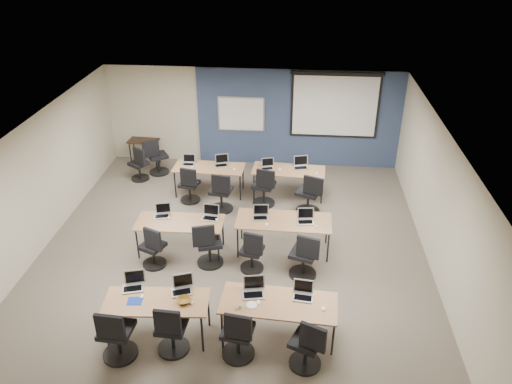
# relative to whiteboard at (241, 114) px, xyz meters

# --- Properties ---
(floor) EXTENTS (8.00, 9.00, 0.02)m
(floor) POSITION_rel_whiteboard_xyz_m (0.30, -4.43, -1.45)
(floor) COLOR #6B6354
(floor) RESTS_ON ground
(ceiling) EXTENTS (8.00, 9.00, 0.02)m
(ceiling) POSITION_rel_whiteboard_xyz_m (0.30, -4.43, 1.25)
(ceiling) COLOR white
(ceiling) RESTS_ON ground
(wall_back) EXTENTS (8.00, 0.04, 2.70)m
(wall_back) POSITION_rel_whiteboard_xyz_m (0.30, 0.07, -0.10)
(wall_back) COLOR beige
(wall_back) RESTS_ON ground
(wall_left) EXTENTS (0.04, 9.00, 2.70)m
(wall_left) POSITION_rel_whiteboard_xyz_m (-3.70, -4.43, -0.10)
(wall_left) COLOR beige
(wall_left) RESTS_ON ground
(wall_right) EXTENTS (0.04, 9.00, 2.70)m
(wall_right) POSITION_rel_whiteboard_xyz_m (4.30, -4.43, -0.10)
(wall_right) COLOR beige
(wall_right) RESTS_ON ground
(blue_accent_panel) EXTENTS (5.50, 0.04, 2.70)m
(blue_accent_panel) POSITION_rel_whiteboard_xyz_m (1.55, 0.04, -0.10)
(blue_accent_panel) COLOR #3D5977
(blue_accent_panel) RESTS_ON wall_back
(whiteboard) EXTENTS (1.28, 0.03, 0.98)m
(whiteboard) POSITION_rel_whiteboard_xyz_m (0.00, 0.00, 0.00)
(whiteboard) COLOR #AEBEC6
(whiteboard) RESTS_ON wall_back
(projector_screen) EXTENTS (2.40, 0.10, 1.82)m
(projector_screen) POSITION_rel_whiteboard_xyz_m (2.50, -0.02, 0.44)
(projector_screen) COLOR black
(projector_screen) RESTS_ON wall_back
(training_table_front_left) EXTENTS (1.69, 0.70, 0.73)m
(training_table_front_left) POSITION_rel_whiteboard_xyz_m (-0.61, -6.78, -0.77)
(training_table_front_left) COLOR brown
(training_table_front_left) RESTS_ON floor
(training_table_front_right) EXTENTS (1.88, 0.78, 0.73)m
(training_table_front_right) POSITION_rel_whiteboard_xyz_m (1.35, -6.64, -0.76)
(training_table_front_right) COLOR #99653A
(training_table_front_right) RESTS_ON floor
(training_table_mid_left) EXTENTS (1.78, 0.74, 0.73)m
(training_table_mid_left) POSITION_rel_whiteboard_xyz_m (-0.76, -4.41, -0.77)
(training_table_mid_left) COLOR olive
(training_table_mid_left) RESTS_ON floor
(training_table_mid_right) EXTENTS (1.94, 0.81, 0.73)m
(training_table_mid_right) POSITION_rel_whiteboard_xyz_m (1.34, -4.16, -0.76)
(training_table_mid_right) COLOR #965D34
(training_table_mid_right) RESTS_ON floor
(training_table_back_left) EXTENTS (1.74, 0.72, 0.73)m
(training_table_back_left) POSITION_rel_whiteboard_xyz_m (-0.60, -1.85, -0.77)
(training_table_back_left) COLOR #995D2D
(training_table_back_left) RESTS_ON floor
(training_table_back_right) EXTENTS (1.77, 0.74, 0.73)m
(training_table_back_right) POSITION_rel_whiteboard_xyz_m (1.37, -1.83, -0.77)
(training_table_back_right) COLOR #A36C3F
(training_table_back_right) RESTS_ON floor
(laptop_0) EXTENTS (0.34, 0.29, 0.26)m
(laptop_0) POSITION_rel_whiteboard_xyz_m (-1.07, -6.47, -0.66)
(laptop_0) COLOR #A8A7B4
(laptop_0) RESTS_ON training_table_front_left
(mouse_0) EXTENTS (0.08, 0.11, 0.04)m
(mouse_0) POSITION_rel_whiteboard_xyz_m (-0.87, -6.71, -0.71)
(mouse_0) COLOR white
(mouse_0) RESTS_ON training_table_front_left
(task_chair_0) EXTENTS (0.56, 0.56, 1.03)m
(task_chair_0) POSITION_rel_whiteboard_xyz_m (-1.13, -7.32, -1.02)
(task_chair_0) COLOR black
(task_chair_0) RESTS_ON floor
(laptop_1) EXTENTS (0.34, 0.29, 0.26)m
(laptop_1) POSITION_rel_whiteboard_xyz_m (-0.25, -6.48, -0.66)
(laptop_1) COLOR silver
(laptop_1) RESTS_ON training_table_front_left
(mouse_1) EXTENTS (0.08, 0.10, 0.03)m
(mouse_1) POSITION_rel_whiteboard_xyz_m (-0.04, -6.78, -0.71)
(mouse_1) COLOR white
(mouse_1) RESTS_ON training_table_front_left
(task_chair_1) EXTENTS (0.52, 0.52, 1.00)m
(task_chair_1) POSITION_rel_whiteboard_xyz_m (-0.31, -7.13, -1.04)
(task_chair_1) COLOR black
(task_chair_1) RESTS_ON floor
(laptop_2) EXTENTS (0.36, 0.31, 0.27)m
(laptop_2) POSITION_rel_whiteboard_xyz_m (0.93, -6.45, -0.65)
(laptop_2) COLOR #ACACB2
(laptop_2) RESTS_ON training_table_front_right
(mouse_2) EXTENTS (0.09, 0.12, 0.04)m
(mouse_2) POSITION_rel_whiteboard_xyz_m (1.03, -6.68, -0.71)
(mouse_2) COLOR white
(mouse_2) RESTS_ON training_table_front_right
(task_chair_2) EXTENTS (0.53, 0.53, 1.01)m
(task_chair_2) POSITION_rel_whiteboard_xyz_m (0.75, -7.15, -1.03)
(task_chair_2) COLOR black
(task_chair_2) RESTS_ON floor
(laptop_3) EXTENTS (0.33, 0.28, 0.25)m
(laptop_3) POSITION_rel_whiteboard_xyz_m (1.74, -6.45, -0.66)
(laptop_3) COLOR #ABABB5
(laptop_3) RESTS_ON training_table_front_right
(mouse_3) EXTENTS (0.07, 0.11, 0.04)m
(mouse_3) POSITION_rel_whiteboard_xyz_m (2.06, -6.74, -0.71)
(mouse_3) COLOR white
(mouse_3) RESTS_ON training_table_front_right
(task_chair_3) EXTENTS (0.54, 0.51, 0.99)m
(task_chair_3) POSITION_rel_whiteboard_xyz_m (1.83, -7.26, -1.04)
(task_chair_3) COLOR black
(task_chair_3) RESTS_ON floor
(laptop_4) EXTENTS (0.31, 0.27, 0.24)m
(laptop_4) POSITION_rel_whiteboard_xyz_m (-1.17, -4.19, -0.66)
(laptop_4) COLOR #BCBCBC
(laptop_4) RESTS_ON training_table_mid_left
(mouse_4) EXTENTS (0.06, 0.09, 0.03)m
(mouse_4) POSITION_rel_whiteboard_xyz_m (-1.02, -4.28, -0.71)
(mouse_4) COLOR white
(mouse_4) RESTS_ON training_table_mid_left
(task_chair_4) EXTENTS (0.51, 0.48, 0.96)m
(task_chair_4) POSITION_rel_whiteboard_xyz_m (-1.19, -4.96, -1.06)
(task_chair_4) COLOR black
(task_chair_4) RESTS_ON floor
(laptop_5) EXTENTS (0.33, 0.28, 0.25)m
(laptop_5) POSITION_rel_whiteboard_xyz_m (-0.17, -4.18, -0.66)
(laptop_5) COLOR silver
(laptop_5) RESTS_ON training_table_mid_left
(mouse_5) EXTENTS (0.08, 0.11, 0.04)m
(mouse_5) POSITION_rel_whiteboard_xyz_m (-0.02, -4.28, -0.71)
(mouse_5) COLOR white
(mouse_5) RESTS_ON training_table_mid_left
(task_chair_5) EXTENTS (0.55, 0.53, 1.01)m
(task_chair_5) POSITION_rel_whiteboard_xyz_m (-0.12, -4.81, -1.03)
(task_chair_5) COLOR black
(task_chair_5) RESTS_ON floor
(laptop_6) EXTENTS (0.32, 0.27, 0.24)m
(laptop_6) POSITION_rel_whiteboard_xyz_m (0.86, -4.08, -0.66)
(laptop_6) COLOR #B7B7B7
(laptop_6) RESTS_ON training_table_mid_right
(mouse_6) EXTENTS (0.07, 0.11, 0.04)m
(mouse_6) POSITION_rel_whiteboard_xyz_m (1.00, -4.36, -0.71)
(mouse_6) COLOR white
(mouse_6) RESTS_ON training_table_mid_right
(task_chair_6) EXTENTS (0.47, 0.47, 0.95)m
(task_chair_6) POSITION_rel_whiteboard_xyz_m (0.76, -4.92, -1.06)
(task_chair_6) COLOR black
(task_chair_6) RESTS_ON floor
(laptop_7) EXTENTS (0.33, 0.28, 0.25)m
(laptop_7) POSITION_rel_whiteboard_xyz_m (1.78, -4.15, -0.66)
(laptop_7) COLOR silver
(laptop_7) RESTS_ON training_table_mid_right
(mouse_7) EXTENTS (0.06, 0.09, 0.03)m
(mouse_7) POSITION_rel_whiteboard_xyz_m (1.99, -4.35, -0.71)
(mouse_7) COLOR white
(mouse_7) RESTS_ON training_table_mid_right
(task_chair_7) EXTENTS (0.55, 0.54, 1.02)m
(task_chair_7) POSITION_rel_whiteboard_xyz_m (1.77, -5.02, -1.03)
(task_chair_7) COLOR black
(task_chair_7) RESTS_ON floor
(laptop_8) EXTENTS (0.30, 0.26, 0.23)m
(laptop_8) POSITION_rel_whiteboard_xyz_m (-1.14, -1.72, -0.66)
(laptop_8) COLOR #AEAEB3
(laptop_8) RESTS_ON training_table_back_left
(mouse_8) EXTENTS (0.06, 0.10, 0.04)m
(mouse_8) POSITION_rel_whiteboard_xyz_m (-1.01, -1.90, -0.71)
(mouse_8) COLOR white
(mouse_8) RESTS_ON training_table_back_left
(task_chair_8) EXTENTS (0.49, 0.49, 0.97)m
(task_chair_8) POSITION_rel_whiteboard_xyz_m (-1.01, -2.34, -1.05)
(task_chair_8) COLOR black
(task_chair_8) RESTS_ON floor
(laptop_9) EXTENTS (0.33, 0.28, 0.25)m
(laptop_9) POSITION_rel_whiteboard_xyz_m (-0.31, -1.70, -0.66)
(laptop_9) COLOR #ACADB8
(laptop_9) RESTS_ON training_table_back_left
(mouse_9) EXTENTS (0.09, 0.12, 0.04)m
(mouse_9) POSITION_rel_whiteboard_xyz_m (0.05, -1.94, -0.71)
(mouse_9) COLOR white
(mouse_9) RESTS_ON training_table_back_left
(task_chair_9) EXTENTS (0.54, 0.54, 1.02)m
(task_chair_9) POSITION_rel_whiteboard_xyz_m (-0.18, -2.69, -1.03)
(task_chair_9) COLOR black
(task_chair_9) RESTS_ON floor
(laptop_10) EXTENTS (0.31, 0.26, 0.23)m
(laptop_10) POSITION_rel_whiteboard_xyz_m (0.84, -1.78, -0.66)
(laptop_10) COLOR #BDBDBE
(laptop_10) RESTS_ON training_table_back_right
(mouse_10) EXTENTS (0.09, 0.12, 0.04)m
(mouse_10) POSITION_rel_whiteboard_xyz_m (1.15, -1.85, -0.71)
(mouse_10) COLOR white
(mouse_10) RESTS_ON training_table_back_right
(task_chair_10) EXTENTS (0.55, 0.55, 1.02)m
(task_chair_10) POSITION_rel_whiteboard_xyz_m (0.81, -2.34, -1.03)
(task_chair_10) COLOR black
(task_chair_10) RESTS_ON floor
(laptop_11) EXTENTS (0.36, 0.30, 0.27)m
(laptop_11) POSITION_rel_whiteboard_xyz_m (1.66, -1.67, -0.65)
(laptop_11) COLOR #B4B3C0
(laptop_11) RESTS_ON training_table_back_right
(mouse_11) EXTENTS (0.07, 0.10, 0.03)m
(mouse_11) POSITION_rel_whiteboard_xyz_m (2.05, -2.00, -0.71)
(mouse_11) COLOR white
(mouse_11) RESTS_ON training_table_back_right
(task_chair_11) EXTENTS (0.60, 0.57, 1.04)m
(task_chair_11) POSITION_rel_whiteboard_xyz_m (1.88, -2.62, -1.02)
(task_chair_11) COLOR black
(task_chair_11) RESTS_ON floor
(blue_mousepad) EXTENTS (0.26, 0.22, 0.01)m
(blue_mousepad) POSITION_rel_whiteboard_xyz_m (-0.95, -6.82, -0.72)
(blue_mousepad) COLOR #1637A4
(blue_mousepad) RESTS_ON training_table_front_left
(snack_bowl) EXTENTS (0.31, 0.31, 0.06)m
(snack_bowl) POSITION_rel_whiteboard_xyz_m (-0.16, -6.76, -0.69)
(snack_bowl) COLOR brown
(snack_bowl) RESTS_ON training_table_front_left
(snack_plate) EXTENTS (0.21, 0.21, 0.01)m
(snack_plate) POSITION_rel_whiteboard_xyz_m (0.93, -6.75, -0.71)
(snack_plate) COLOR white
(snack_plate) RESTS_ON training_table_front_right
(coffee_cup) EXTENTS (0.07, 0.07, 0.05)m
(coffee_cup) POSITION_rel_whiteboard_xyz_m (0.76, -6.83, -0.68)
(coffee_cup) COLOR white
(coffee_cup) RESTS_ON snack_plate
(utility_table) EXTENTS (0.83, 0.46, 0.75)m
(utility_table) POSITION_rel_whiteboard_xyz_m (-2.68, -0.39, -0.81)
(utility_table) COLOR black
(utility_table) RESTS_ON floor
(spare_chair_a) EXTENTS (0.60, 0.54, 1.01)m
(spare_chair_a) POSITION_rel_whiteboard_xyz_m (-2.21, -0.89, -1.03)
(spare_chair_a) COLOR black
(spare_chair_a) RESTS_ON floor
(spare_chair_b) EXTENTS (0.53, 0.47, 0.96)m
(spare_chair_b) POSITION_rel_whiteboard_xyz_m (-2.56, -1.31, -1.06)
(spare_chair_b) COLOR black
(spare_chair_b) RESTS_ON floor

